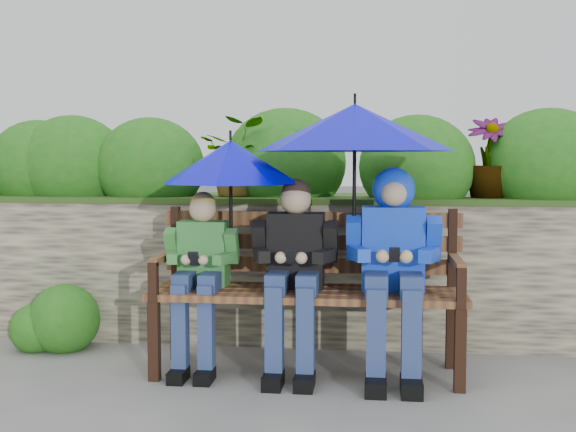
# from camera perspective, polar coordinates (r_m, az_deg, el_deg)

# --- Properties ---
(ground) EXTENTS (60.00, 60.00, 0.00)m
(ground) POSITION_cam_1_polar(r_m,az_deg,el_deg) (4.52, -0.15, -12.20)
(ground) COLOR #565656
(ground) RESTS_ON ground
(garden_backdrop) EXTENTS (8.00, 2.84, 1.88)m
(garden_backdrop) POSITION_cam_1_polar(r_m,az_deg,el_deg) (5.93, 1.87, -1.76)
(garden_backdrop) COLOR #463F39
(garden_backdrop) RESTS_ON ground
(park_bench) EXTENTS (1.88, 0.55, 0.99)m
(park_bench) POSITION_cam_1_polar(r_m,az_deg,el_deg) (4.43, 1.63, -5.03)
(park_bench) COLOR black
(park_bench) RESTS_ON ground
(boy_left) EXTENTS (0.45, 0.52, 1.10)m
(boy_left) POSITION_cam_1_polar(r_m,az_deg,el_deg) (4.45, -6.95, -4.13)
(boy_left) COLOR #2E6730
(boy_left) RESTS_ON ground
(boy_middle) EXTENTS (0.51, 0.59, 1.18)m
(boy_middle) POSITION_cam_1_polar(r_m,az_deg,el_deg) (4.33, 0.49, -3.87)
(boy_middle) COLOR black
(boy_middle) RESTS_ON ground
(boy_right) EXTENTS (0.56, 0.68, 1.25)m
(boy_right) POSITION_cam_1_polar(r_m,az_deg,el_deg) (4.31, 8.33, -2.96)
(boy_right) COLOR #0341C7
(boy_right) RESTS_ON ground
(umbrella_left) EXTENTS (0.85, 0.85, 0.74)m
(umbrella_left) POSITION_cam_1_polar(r_m,az_deg,el_deg) (4.42, -4.56, 4.27)
(umbrella_left) COLOR #0000CB
(umbrella_left) RESTS_ON ground
(umbrella_right) EXTENTS (1.17, 1.17, 0.93)m
(umbrella_right) POSITION_cam_1_polar(r_m,az_deg,el_deg) (4.30, 5.29, 6.97)
(umbrella_right) COLOR #0000CB
(umbrella_right) RESTS_ON ground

